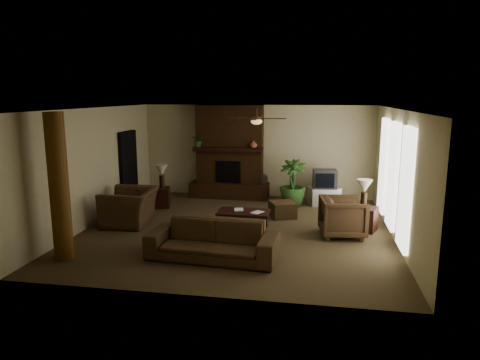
% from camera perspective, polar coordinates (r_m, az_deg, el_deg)
% --- Properties ---
extents(room_shell, '(7.00, 7.00, 7.00)m').
position_cam_1_polar(room_shell, '(9.97, -0.39, 1.25)').
color(room_shell, brown).
rests_on(room_shell, ground).
extents(fireplace, '(2.40, 0.70, 2.80)m').
position_cam_1_polar(fireplace, '(13.28, -1.36, 2.67)').
color(fireplace, '#432611').
rests_on(fireplace, ground).
extents(windows, '(0.08, 3.65, 2.35)m').
position_cam_1_polar(windows, '(10.17, 19.33, 0.53)').
color(windows, white).
rests_on(windows, ground).
extents(log_column, '(0.36, 0.36, 2.80)m').
position_cam_1_polar(log_column, '(8.81, -22.57, -0.94)').
color(log_column, brown).
rests_on(log_column, ground).
extents(doorway, '(0.10, 1.00, 2.10)m').
position_cam_1_polar(doorway, '(12.74, -14.34, 1.48)').
color(doorway, black).
rests_on(doorway, ground).
extents(ceiling_fan, '(1.35, 1.35, 0.37)m').
position_cam_1_polar(ceiling_fan, '(10.07, 2.17, 7.82)').
color(ceiling_fan, '#312115').
rests_on(ceiling_fan, ceiling).
extents(sofa, '(2.52, 0.90, 0.97)m').
position_cam_1_polar(sofa, '(8.42, -3.61, -7.07)').
color(sofa, '#46321E').
rests_on(sofa, ground).
extents(armchair_left, '(0.93, 1.36, 1.14)m').
position_cam_1_polar(armchair_left, '(10.90, -14.23, -2.69)').
color(armchair_left, '#46321E').
rests_on(armchair_left, ground).
extents(armchair_right, '(0.99, 1.04, 0.97)m').
position_cam_1_polar(armchair_right, '(9.95, 13.30, -4.48)').
color(armchair_right, '#46321E').
rests_on(armchair_right, ground).
extents(coffee_table, '(1.20, 0.70, 0.43)m').
position_cam_1_polar(coffee_table, '(10.22, 0.47, -4.40)').
color(coffee_table, black).
rests_on(coffee_table, ground).
extents(ottoman, '(0.78, 0.78, 0.40)m').
position_cam_1_polar(ottoman, '(11.28, 5.59, -3.87)').
color(ottoman, '#46321E').
rests_on(ottoman, ground).
extents(tv_stand, '(0.96, 0.74, 0.50)m').
position_cam_1_polar(tv_stand, '(12.72, 10.91, -2.06)').
color(tv_stand, silver).
rests_on(tv_stand, ground).
extents(tv, '(0.70, 0.59, 0.52)m').
position_cam_1_polar(tv, '(12.55, 11.01, 0.14)').
color(tv, '#353537').
rests_on(tv, tv_stand).
extents(floor_vase, '(0.34, 0.34, 0.77)m').
position_cam_1_polar(floor_vase, '(13.18, 2.88, -0.60)').
color(floor_vase, '#2E2319').
rests_on(floor_vase, ground).
extents(floor_plant, '(0.75, 1.32, 0.73)m').
position_cam_1_polar(floor_plant, '(12.44, 6.86, -1.69)').
color(floor_plant, '#2E5220').
rests_on(floor_plant, ground).
extents(side_table_left, '(0.60, 0.60, 0.55)m').
position_cam_1_polar(side_table_left, '(12.41, -10.35, -2.25)').
color(side_table_left, black).
rests_on(side_table_left, ground).
extents(lamp_left, '(0.37, 0.37, 0.65)m').
position_cam_1_polar(lamp_left, '(12.30, -10.21, 1.09)').
color(lamp_left, '#312115').
rests_on(lamp_left, side_table_left).
extents(side_table_right, '(0.65, 0.65, 0.55)m').
position_cam_1_polar(side_table_right, '(10.55, 16.00, -4.90)').
color(side_table_right, black).
rests_on(side_table_right, ground).
extents(lamp_right, '(0.37, 0.37, 0.65)m').
position_cam_1_polar(lamp_right, '(10.38, 15.95, -1.02)').
color(lamp_right, '#312115').
rests_on(lamp_right, side_table_right).
extents(mantel_plant, '(0.39, 0.43, 0.33)m').
position_cam_1_polar(mantel_plant, '(13.16, -5.46, 5.04)').
color(mantel_plant, '#2E5220').
rests_on(mantel_plant, fireplace).
extents(mantel_vase, '(0.23, 0.24, 0.22)m').
position_cam_1_polar(mantel_vase, '(12.82, 1.78, 4.68)').
color(mantel_vase, '#984E3D').
rests_on(mantel_vase, fireplace).
extents(book_a, '(0.22, 0.07, 0.29)m').
position_cam_1_polar(book_a, '(10.24, -0.77, -3.20)').
color(book_a, '#999999').
rests_on(book_a, coffee_table).
extents(book_b, '(0.19, 0.13, 0.29)m').
position_cam_1_polar(book_b, '(10.08, 1.79, -3.43)').
color(book_b, '#999999').
rests_on(book_b, coffee_table).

